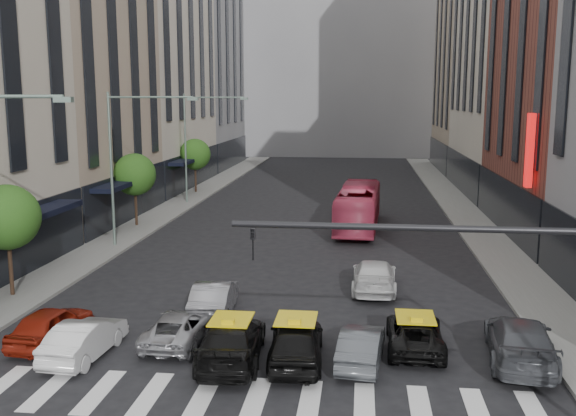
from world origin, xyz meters
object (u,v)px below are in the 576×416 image
(car_white_front, at_px, (85,339))
(taxi_center, at_px, (296,341))
(streetlamp_far, at_px, (196,134))
(car_red, at_px, (51,325))
(bus, at_px, (358,207))
(streetlamp_mid, at_px, (126,149))
(taxi_left, at_px, (232,341))

(car_white_front, relative_size, taxi_center, 0.91)
(streetlamp_far, relative_size, car_white_front, 2.23)
(car_white_front, bearing_deg, streetlamp_far, -78.32)
(car_red, bearing_deg, bus, -111.18)
(streetlamp_mid, distance_m, taxi_left, 19.07)
(car_white_front, xyz_separation_m, bus, (9.16, 23.11, 0.84))
(car_red, distance_m, car_white_front, 2.07)
(taxi_center, xyz_separation_m, bus, (1.90, 22.75, 0.74))
(streetlamp_far, distance_m, bus, 16.72)
(streetlamp_mid, distance_m, car_red, 15.99)
(streetlamp_mid, height_order, car_red, streetlamp_mid)
(taxi_left, xyz_separation_m, taxi_center, (2.17, 0.15, 0.02))
(streetlamp_far, bearing_deg, car_red, -85.30)
(taxi_left, xyz_separation_m, bus, (4.07, 22.89, 0.77))
(streetlamp_far, xyz_separation_m, car_white_front, (4.30, -32.00, -5.24))
(car_red, height_order, taxi_center, taxi_center)
(car_white_front, bearing_deg, streetlamp_mid, -70.94)
(taxi_center, bearing_deg, car_red, -7.79)
(car_red, xyz_separation_m, car_white_front, (1.76, -1.10, -0.02))
(car_red, distance_m, taxi_left, 6.90)
(bus, bearing_deg, taxi_center, 88.43)
(car_red, height_order, taxi_left, taxi_left)
(car_red, bearing_deg, streetlamp_far, -80.10)
(car_white_front, distance_m, taxi_left, 5.09)
(taxi_center, bearing_deg, streetlamp_far, -73.06)
(bus, bearing_deg, streetlamp_mid, 31.08)
(streetlamp_mid, distance_m, taxi_center, 20.11)
(taxi_center, relative_size, bus, 0.41)
(car_red, relative_size, car_white_front, 0.99)
(streetlamp_mid, height_order, taxi_center, streetlamp_mid)
(car_red, relative_size, taxi_left, 0.79)
(streetlamp_mid, relative_size, car_red, 2.25)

